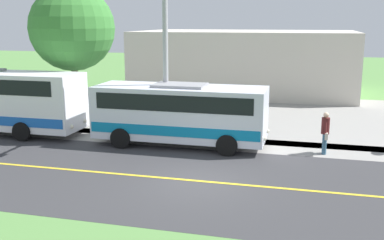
{
  "coord_description": "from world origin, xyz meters",
  "views": [
    {
      "loc": [
        14.87,
        3.59,
        5.52
      ],
      "look_at": [
        -3.5,
        -1.14,
        1.4
      ],
      "focal_mm": 43.0,
      "sensor_mm": 36.0,
      "label": 1
    }
  ],
  "objects_px": {
    "pedestrian_with_bags": "(325,131)",
    "street_light_pole": "(165,48)",
    "shuttle_bus_front": "(180,111)",
    "tree_curbside": "(72,28)",
    "commercial_building": "(246,61)"
  },
  "relations": [
    {
      "from": "shuttle_bus_front",
      "to": "pedestrian_with_bags",
      "type": "xyz_separation_m",
      "value": [
        -0.07,
        6.3,
        -0.56
      ]
    },
    {
      "from": "shuttle_bus_front",
      "to": "street_light_pole",
      "type": "xyz_separation_m",
      "value": [
        -0.32,
        -0.8,
        2.77
      ]
    },
    {
      "from": "street_light_pole",
      "to": "tree_curbside",
      "type": "xyz_separation_m",
      "value": [
        -2.53,
        -5.9,
        0.8
      ]
    },
    {
      "from": "pedestrian_with_bags",
      "to": "commercial_building",
      "type": "height_order",
      "value": "commercial_building"
    },
    {
      "from": "shuttle_bus_front",
      "to": "street_light_pole",
      "type": "height_order",
      "value": "street_light_pole"
    },
    {
      "from": "tree_curbside",
      "to": "commercial_building",
      "type": "distance_m",
      "value": 16.03
    },
    {
      "from": "shuttle_bus_front",
      "to": "tree_curbside",
      "type": "relative_size",
      "value": 1.06
    },
    {
      "from": "street_light_pole",
      "to": "commercial_building",
      "type": "bearing_deg",
      "value": 175.09
    },
    {
      "from": "shuttle_bus_front",
      "to": "commercial_building",
      "type": "xyz_separation_m",
      "value": [
        -16.85,
        0.62,
        0.83
      ]
    },
    {
      "from": "shuttle_bus_front",
      "to": "tree_curbside",
      "type": "height_order",
      "value": "tree_curbside"
    },
    {
      "from": "shuttle_bus_front",
      "to": "tree_curbside",
      "type": "bearing_deg",
      "value": -113.03
    },
    {
      "from": "commercial_building",
      "to": "street_light_pole",
      "type": "bearing_deg",
      "value": -4.91
    },
    {
      "from": "street_light_pole",
      "to": "tree_curbside",
      "type": "bearing_deg",
      "value": -113.19
    },
    {
      "from": "commercial_building",
      "to": "pedestrian_with_bags",
      "type": "bearing_deg",
      "value": 18.7
    },
    {
      "from": "pedestrian_with_bags",
      "to": "street_light_pole",
      "type": "height_order",
      "value": "street_light_pole"
    }
  ]
}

